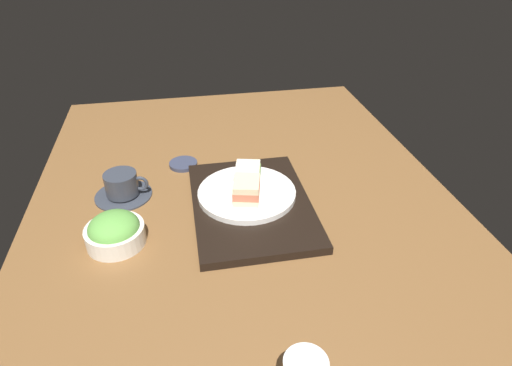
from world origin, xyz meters
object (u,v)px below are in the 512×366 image
sandwich_plate (247,193)px  salad_bowl (115,231)px  sandwich_near (246,190)px  small_sauce_dish (183,164)px  coffee_cup (122,187)px  sandwich_far (248,175)px

sandwich_plate → salad_bowl: bearing=107.8°
sandwich_near → small_sauce_dish: (23.00, 13.19, -5.15)cm
coffee_cup → small_sauce_dish: size_ratio=1.81×
sandwich_near → coffee_cup: (11.12, 27.93, -2.93)cm
sandwich_far → sandwich_plate: bearing=166.0°
salad_bowl → coffee_cup: size_ratio=0.90×
sandwich_far → salad_bowl: 32.39cm
salad_bowl → coffee_cup: salad_bowl is taller
sandwich_plate → sandwich_near: (-3.11, 0.77, 3.05)cm
sandwich_near → salad_bowl: size_ratio=0.69×
salad_bowl → small_sauce_dish: (29.21, -15.06, -2.50)cm
sandwich_far → coffee_cup: size_ratio=0.65×
sandwich_far → coffee_cup: 30.02cm
sandwich_near → small_sauce_dish: 27.00cm
sandwich_near → small_sauce_dish: bearing=29.8°
sandwich_far → salad_bowl: bearing=112.6°
coffee_cup → sandwich_near: bearing=-111.7°
salad_bowl → coffee_cup: 17.34cm
coffee_cup → salad_bowl: bearing=178.9°
sandwich_plate → salad_bowl: 30.49cm
sandwich_near → salad_bowl: sandwich_near is taller
sandwich_near → salad_bowl: (-6.21, 28.25, -2.64)cm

